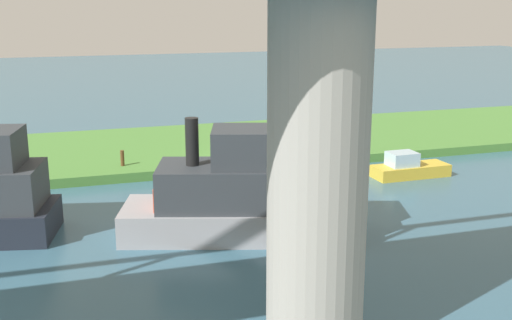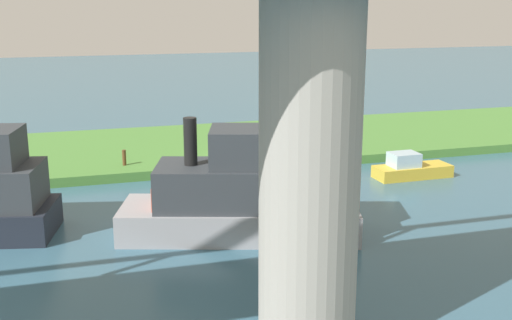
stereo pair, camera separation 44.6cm
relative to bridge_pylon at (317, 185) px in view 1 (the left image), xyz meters
name	(u,v)px [view 1 (the left image)]	position (x,y,z in m)	size (l,w,h in m)	color
ground_plane	(233,174)	(-2.74, -17.71, -4.60)	(160.00, 160.00, 0.00)	#386075
grassy_bank	(207,146)	(-2.74, -23.71, -4.35)	(80.00, 12.00, 0.50)	#4C8438
bridge_pylon	(317,185)	(0.00, 0.00, 0.00)	(2.52, 2.52, 9.20)	#9E998E
person_on_bank	(299,140)	(-7.18, -19.38, -3.40)	(0.51, 0.51, 1.39)	#2D334C
mooring_post	(122,158)	(2.89, -19.36, -3.68)	(0.20, 0.20, 0.83)	brown
pontoon_yellow	(408,168)	(-11.41, -14.39, -4.11)	(4.11, 1.53, 1.36)	gold
riverboat_paddlewheel	(249,193)	(-0.89, -8.72, -2.85)	(9.74, 5.67, 4.73)	#99999E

